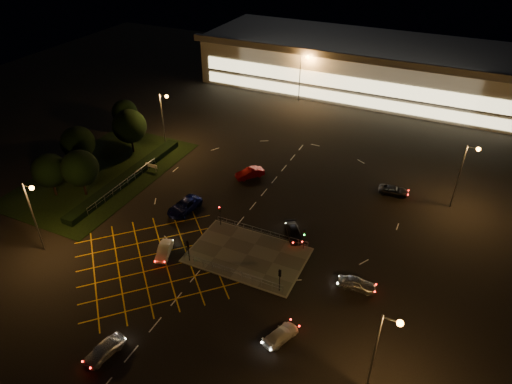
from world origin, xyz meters
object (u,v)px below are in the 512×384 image
at_px(signal_nw, 220,211).
at_px(car_circ_red, 250,173).
at_px(signal_sw, 188,246).
at_px(signal_se, 280,276).
at_px(car_east_grey, 394,190).
at_px(car_near_silver, 104,349).
at_px(car_left_blue, 184,206).
at_px(signal_ne, 304,235).
at_px(car_right_silver, 357,283).
at_px(car_far_dkgrey, 294,233).
at_px(car_queue_white, 164,251).
at_px(car_approach_white, 281,335).

relative_size(signal_nw, car_circ_red, 0.68).
distance_m(signal_sw, signal_se, 12.00).
bearing_deg(car_east_grey, signal_sw, 136.73).
distance_m(car_near_silver, car_left_blue, 24.74).
bearing_deg(signal_ne, car_right_silver, -25.63).
distance_m(car_far_dkgrey, car_circ_red, 16.13).
bearing_deg(car_circ_red, car_far_dkgrey, -3.70).
xyz_separation_m(car_queue_white, car_right_silver, (23.35, 4.52, 0.07)).
distance_m(car_circ_red, car_approach_white, 31.73).
height_order(signal_nw, car_far_dkgrey, signal_nw).
xyz_separation_m(car_near_silver, car_approach_white, (14.97, 9.11, -0.13)).
bearing_deg(car_far_dkgrey, signal_sw, -168.90).
relative_size(signal_se, signal_ne, 1.00).
relative_size(car_east_grey, car_approach_white, 1.06).
bearing_deg(car_far_dkgrey, car_queue_white, -176.66).
relative_size(car_right_silver, car_circ_red, 0.93).
bearing_deg(car_left_blue, car_queue_white, -65.32).
bearing_deg(signal_nw, signal_se, -33.65).
height_order(signal_nw, car_east_grey, signal_nw).
height_order(signal_ne, car_circ_red, signal_ne).
bearing_deg(signal_se, car_queue_white, 1.09).
height_order(signal_nw, car_circ_red, signal_nw).
xyz_separation_m(car_circ_red, car_approach_white, (16.57, -27.06, -0.16)).
relative_size(signal_sw, signal_se, 1.00).
height_order(car_far_dkgrey, car_east_grey, car_far_dkgrey).
bearing_deg(car_circ_red, signal_se, -17.18).
relative_size(signal_nw, car_right_silver, 0.73).
bearing_deg(car_far_dkgrey, signal_nw, 157.33).
relative_size(signal_ne, car_east_grey, 0.71).
height_order(signal_sw, car_queue_white, signal_sw).
xyz_separation_m(car_near_silver, car_queue_white, (-3.22, 14.85, -0.08)).
relative_size(signal_nw, car_far_dkgrey, 0.72).
bearing_deg(car_east_grey, car_queue_white, 132.48).
relative_size(car_near_silver, car_left_blue, 0.77).
height_order(car_queue_white, car_left_blue, car_left_blue).
bearing_deg(car_circ_red, car_right_silver, 1.67).
bearing_deg(signal_sw, signal_se, -180.00).
height_order(signal_sw, signal_nw, same).
relative_size(car_near_silver, car_east_grey, 0.98).
relative_size(car_far_dkgrey, car_circ_red, 0.94).
relative_size(signal_nw, car_near_silver, 0.72).
bearing_deg(car_queue_white, car_east_grey, 28.17).
height_order(signal_se, car_near_silver, signal_se).
height_order(signal_ne, car_east_grey, signal_ne).
distance_m(signal_nw, car_queue_white, 9.15).
xyz_separation_m(signal_se, car_far_dkgrey, (-2.10, 10.01, -1.73)).
bearing_deg(car_far_dkgrey, car_approach_white, -107.60).
bearing_deg(car_right_silver, signal_se, 112.22).
distance_m(signal_se, car_approach_white, 6.83).
distance_m(car_right_silver, car_east_grey, 21.67).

